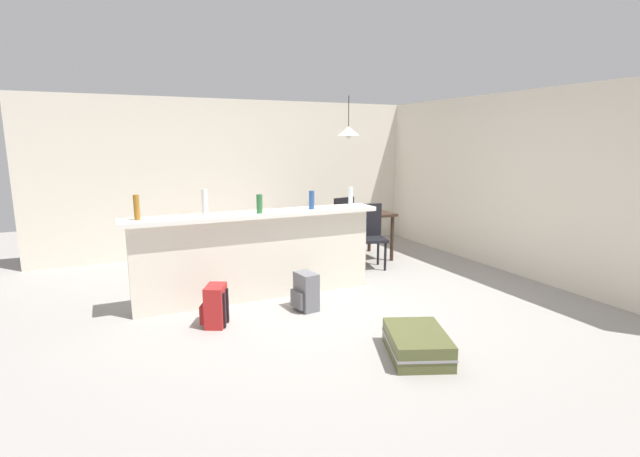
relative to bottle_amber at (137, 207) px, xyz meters
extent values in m
cube|color=gray|center=(1.83, -0.53, -1.19)|extent=(13.00, 13.00, 0.05)
cube|color=silver|center=(1.83, 2.52, 0.09)|extent=(6.60, 0.10, 2.50)
cube|color=silver|center=(4.88, -0.23, 0.09)|extent=(0.10, 6.00, 2.50)
cube|color=silver|center=(1.27, -0.02, -0.67)|extent=(2.80, 0.20, 0.98)
cube|color=white|center=(1.27, -0.02, -0.16)|extent=(2.96, 0.40, 0.05)
cylinder|color=#9E661E|center=(0.00, 0.00, 0.00)|extent=(0.06, 0.06, 0.26)
cylinder|color=silver|center=(0.70, 0.01, 0.01)|extent=(0.06, 0.06, 0.29)
cylinder|color=#2D6B38|center=(1.28, -0.11, -0.02)|extent=(0.07, 0.07, 0.22)
cylinder|color=#284C89|center=(1.95, -0.06, -0.02)|extent=(0.07, 0.07, 0.22)
cylinder|color=silver|center=(2.54, 0.06, -0.02)|extent=(0.06, 0.06, 0.23)
cube|color=#332319|center=(3.19, 1.13, -0.44)|extent=(1.10, 0.80, 0.04)
cylinder|color=#332319|center=(2.70, 0.79, -0.81)|extent=(0.06, 0.06, 0.70)
cylinder|color=#332319|center=(3.68, 0.79, -0.81)|extent=(0.06, 0.06, 0.70)
cylinder|color=#332319|center=(2.70, 1.47, -0.81)|extent=(0.06, 0.06, 0.70)
cylinder|color=#332319|center=(3.68, 1.47, -0.81)|extent=(0.06, 0.06, 0.70)
cube|color=black|center=(3.16, 0.55, -0.73)|extent=(0.48, 0.48, 0.04)
cube|color=black|center=(3.20, 0.72, -0.47)|extent=(0.40, 0.13, 0.48)
cylinder|color=black|center=(2.97, 0.43, -0.96)|extent=(0.04, 0.04, 0.41)
cylinder|color=black|center=(3.28, 0.35, -0.96)|extent=(0.04, 0.04, 0.41)
cylinder|color=black|center=(3.04, 0.74, -0.96)|extent=(0.04, 0.04, 0.41)
cylinder|color=black|center=(3.35, 0.67, -0.96)|extent=(0.04, 0.04, 0.41)
cube|color=black|center=(3.19, 1.70, -0.73)|extent=(0.47, 0.47, 0.04)
cube|color=black|center=(3.22, 1.53, -0.47)|extent=(0.40, 0.12, 0.48)
cylinder|color=black|center=(3.31, 1.89, -0.96)|extent=(0.04, 0.04, 0.41)
cylinder|color=black|center=(3.00, 1.83, -0.96)|extent=(0.04, 0.04, 0.41)
cylinder|color=black|center=(3.38, 1.58, -0.96)|extent=(0.04, 0.04, 0.41)
cylinder|color=black|center=(3.06, 1.51, -0.96)|extent=(0.04, 0.04, 0.41)
cylinder|color=black|center=(3.12, 1.20, 1.10)|extent=(0.01, 0.01, 0.47)
cone|color=white|center=(3.12, 1.20, 0.82)|extent=(0.34, 0.34, 0.14)
sphere|color=white|center=(3.12, 1.20, 0.74)|extent=(0.07, 0.07, 0.07)
cube|color=#51562D|center=(2.08, -2.03, -1.05)|extent=(0.70, 0.81, 0.22)
cube|color=gray|center=(2.08, -2.03, -1.05)|extent=(0.72, 0.83, 0.02)
cube|color=#2D2D33|center=(2.23, -1.65, -1.05)|extent=(0.22, 0.20, 0.02)
cube|color=slate|center=(1.64, -0.60, -0.95)|extent=(0.22, 0.30, 0.42)
cube|color=#515155|center=(1.53, -0.61, -1.03)|extent=(0.09, 0.23, 0.19)
cube|color=black|center=(1.73, -0.52, -0.97)|extent=(0.03, 0.04, 0.36)
cube|color=black|center=(1.75, -0.66, -0.97)|extent=(0.03, 0.04, 0.36)
cube|color=red|center=(0.64, -0.63, -0.95)|extent=(0.28, 0.33, 0.42)
cube|color=maroon|center=(0.54, -0.58, -1.03)|extent=(0.15, 0.22, 0.19)
cube|color=black|center=(0.76, -0.61, -0.97)|extent=(0.04, 0.04, 0.36)
cube|color=black|center=(0.70, -0.74, -0.97)|extent=(0.04, 0.04, 0.36)
camera|label=1|loc=(-0.25, -5.06, 0.68)|focal=25.85mm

